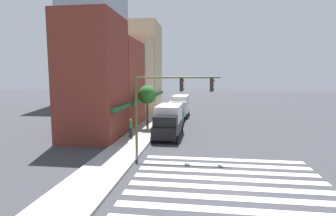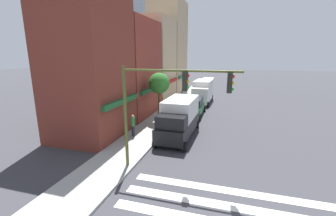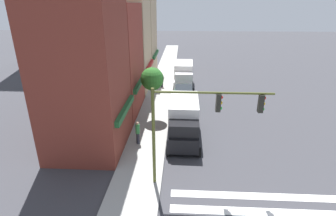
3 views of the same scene
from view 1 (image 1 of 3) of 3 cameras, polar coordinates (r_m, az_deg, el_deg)
name	(u,v)px [view 1 (image 1 of 3)]	position (r m, az deg, el deg)	size (l,w,h in m)	color
ground_plane	(229,183)	(15.21, 13.15, -15.67)	(200.00, 200.00, 0.00)	#38383D
sidewalk_left	(97,175)	(16.23, -15.12, -13.98)	(120.00, 3.00, 0.15)	#9E9E99
crosswalk_stripes	(229,183)	(15.20, 13.15, -15.65)	(8.93, 10.80, 0.01)	silver
storefront_row	(130,75)	(36.80, -8.38, 7.21)	(28.71, 5.30, 14.95)	maroon
tower_distant	(95,12)	(70.23, -15.57, 19.48)	(18.26, 11.31, 43.18)	#939EAD
traffic_signal	(167,96)	(19.17, -0.16, 2.59)	(0.32, 6.24, 5.93)	#474C1E
box_truck_black	(169,120)	(25.40, 0.14, -2.73)	(6.24, 2.42, 3.04)	black
suv_green	(176,116)	(32.21, 1.68, -1.73)	(4.73, 2.12, 1.94)	#1E6638
box_truck_white	(180,105)	(39.04, 2.70, 0.56)	(6.25, 2.42, 3.04)	white
pedestrian_green_top	(131,128)	(24.80, -8.12, -4.24)	(0.32, 0.32, 1.77)	#23232D
pedestrian_grey_coat	(162,109)	(38.64, -1.37, -0.27)	(0.32, 0.32, 1.77)	#23232D
street_tree	(147,95)	(28.90, -4.54, 2.83)	(2.01, 2.01, 4.71)	brown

